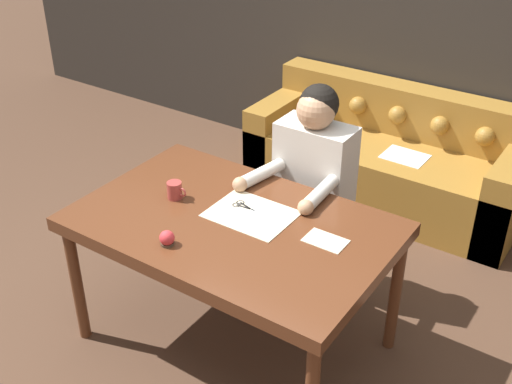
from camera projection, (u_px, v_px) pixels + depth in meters
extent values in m
plane|color=#4C3323|center=(233.00, 341.00, 3.46)|extent=(16.00, 16.00, 0.00)
cube|color=#2D2823|center=(422.00, 8.00, 4.40)|extent=(8.00, 0.06, 2.60)
cube|color=#562D19|center=(233.00, 227.00, 3.09)|extent=(1.52, 0.98, 0.07)
cylinder|color=#562D19|center=(77.00, 284.00, 3.32)|extent=(0.06, 0.06, 0.70)
cylinder|color=#562D19|center=(183.00, 211.00, 3.93)|extent=(0.06, 0.06, 0.70)
cylinder|color=#562D19|center=(395.00, 294.00, 3.26)|extent=(0.06, 0.06, 0.70)
cube|color=olive|center=(383.00, 172.00, 4.62)|extent=(1.95, 0.76, 0.44)
cube|color=olive|center=(405.00, 109.00, 4.62)|extent=(1.95, 0.22, 0.35)
cube|color=olive|center=(281.00, 133.00, 5.01)|extent=(0.20, 0.76, 0.60)
cube|color=olive|center=(509.00, 198.00, 4.16)|extent=(0.20, 0.76, 0.60)
sphere|color=olive|center=(321.00, 96.00, 4.82)|extent=(0.13, 0.13, 0.13)
sphere|color=olive|center=(358.00, 105.00, 4.67)|extent=(0.13, 0.13, 0.13)
sphere|color=olive|center=(397.00, 115.00, 4.52)|extent=(0.13, 0.13, 0.13)
sphere|color=olive|center=(440.00, 125.00, 4.38)|extent=(0.13, 0.13, 0.13)
sphere|color=olive|center=(485.00, 137.00, 4.23)|extent=(0.13, 0.13, 0.13)
cube|color=white|center=(405.00, 156.00, 4.36)|extent=(0.30, 0.24, 0.00)
cylinder|color=#33281E|center=(311.00, 247.00, 3.79)|extent=(0.28, 0.28, 0.49)
cube|color=beige|center=(315.00, 170.00, 3.53)|extent=(0.42, 0.22, 0.54)
sphere|color=tan|center=(316.00, 110.00, 3.33)|extent=(0.21, 0.21, 0.21)
sphere|color=black|center=(319.00, 104.00, 3.33)|extent=(0.21, 0.21, 0.21)
cylinder|color=beige|center=(261.00, 174.00, 3.40)|extent=(0.12, 0.32, 0.07)
sphere|color=tan|center=(240.00, 185.00, 3.31)|extent=(0.08, 0.08, 0.08)
cylinder|color=beige|center=(320.00, 193.00, 3.23)|extent=(0.09, 0.31, 0.07)
sphere|color=tan|center=(306.00, 207.00, 3.11)|extent=(0.08, 0.08, 0.08)
cube|color=beige|center=(251.00, 214.00, 3.12)|extent=(0.41, 0.31, 0.00)
cube|color=beige|center=(326.00, 241.00, 2.93)|extent=(0.19, 0.13, 0.00)
cube|color=silver|center=(262.00, 213.00, 3.13)|extent=(0.13, 0.02, 0.00)
cube|color=black|center=(244.00, 207.00, 3.18)|extent=(0.08, 0.02, 0.00)
torus|color=black|center=(236.00, 205.00, 3.19)|extent=(0.04, 0.04, 0.01)
cube|color=silver|center=(259.00, 215.00, 3.12)|extent=(0.13, 0.05, 0.00)
cube|color=black|center=(246.00, 206.00, 3.19)|extent=(0.08, 0.03, 0.00)
torus|color=black|center=(240.00, 203.00, 3.21)|extent=(0.04, 0.04, 0.01)
cylinder|color=silver|center=(251.00, 210.00, 3.16)|extent=(0.01, 0.01, 0.01)
cylinder|color=#9E3833|center=(175.00, 190.00, 3.24)|extent=(0.08, 0.08, 0.09)
torus|color=#9E3833|center=(182.00, 192.00, 3.21)|extent=(0.05, 0.01, 0.05)
cylinder|color=#4C3828|center=(168.00, 243.00, 2.90)|extent=(0.06, 0.06, 0.01)
sphere|color=red|center=(167.00, 238.00, 2.89)|extent=(0.07, 0.07, 0.07)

